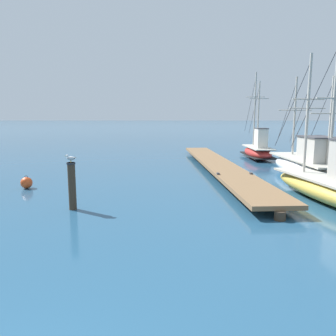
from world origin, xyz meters
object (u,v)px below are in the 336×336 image
(mooring_buoy, at_px, (27,183))
(fishing_boat_0, at_px, (258,150))
(mooring_piling, at_px, (72,185))
(fishing_boat_1, at_px, (308,164))
(perched_seagull, at_px, (71,158))

(mooring_buoy, bearing_deg, fishing_boat_0, 38.72)
(mooring_piling, distance_m, mooring_buoy, 4.52)
(fishing_boat_0, xyz_separation_m, fishing_boat_1, (0.64, -7.69, 0.08))
(mooring_piling, bearing_deg, fishing_boat_1, 29.47)
(mooring_piling, relative_size, perched_seagull, 4.37)
(perched_seagull, relative_size, mooring_buoy, 0.65)
(mooring_piling, distance_m, perched_seagull, 0.94)
(fishing_boat_1, relative_size, perched_seagull, 19.98)
(mooring_piling, height_order, perched_seagull, perched_seagull)
(fishing_boat_1, bearing_deg, perched_seagull, -150.52)
(perched_seagull, bearing_deg, fishing_boat_0, 54.16)
(fishing_boat_1, height_order, mooring_piling, fishing_boat_1)
(fishing_boat_0, distance_m, fishing_boat_1, 7.72)
(mooring_piling, bearing_deg, fishing_boat_0, 54.14)
(fishing_boat_0, bearing_deg, perched_seagull, -125.84)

